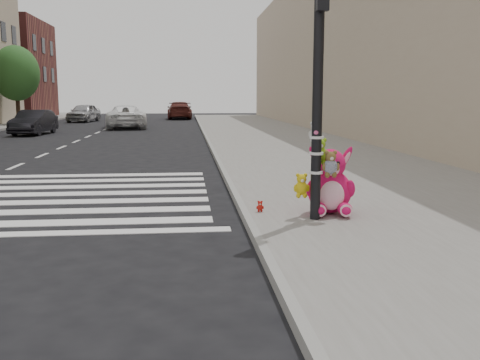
{
  "coord_description": "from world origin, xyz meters",
  "views": [
    {
      "loc": [
        0.58,
        -6.36,
        2.08
      ],
      "look_at": [
        1.42,
        2.03,
        0.75
      ],
      "focal_mm": 40.0,
      "sensor_mm": 36.0,
      "label": 1
    }
  ],
  "objects": [
    {
      "name": "curb_edge",
      "position": [
        1.55,
        10.0,
        0.07
      ],
      "size": [
        0.12,
        80.0,
        0.15
      ],
      "primitive_type": "cube",
      "color": "gray",
      "rests_on": "ground"
    },
    {
      "name": "bld_near",
      "position": [
        10.5,
        20.0,
        5.0
      ],
      "size": [
        5.0,
        60.0,
        10.0
      ],
      "primitive_type": "cube",
      "color": "tan",
      "rests_on": "ground"
    },
    {
      "name": "pink_bunny",
      "position": [
        2.94,
        2.17,
        0.61
      ],
      "size": [
        0.81,
        0.91,
        1.14
      ],
      "rotation": [
        0.0,
        0.0,
        -0.13
      ],
      "color": "#DB125A",
      "rests_on": "sidewalk_near"
    },
    {
      "name": "red_teddy",
      "position": [
        1.8,
        2.4,
        0.24
      ],
      "size": [
        0.14,
        0.11,
        0.19
      ],
      "primitive_type": null,
      "rotation": [
        0.0,
        0.0,
        -0.11
      ],
      "color": "red",
      "rests_on": "sidewalk_near"
    },
    {
      "name": "tree_far_c",
      "position": [
        -11.2,
        33.0,
        3.65
      ],
      "size": [
        3.2,
        3.2,
        5.44
      ],
      "color": "#382619",
      "rests_on": "sidewalk_far"
    },
    {
      "name": "car_dark_far",
      "position": [
        -7.67,
        23.8,
        0.67
      ],
      "size": [
        1.72,
        4.15,
        1.34
      ],
      "primitive_type": "imported",
      "rotation": [
        0.0,
        0.0,
        -0.08
      ],
      "color": "black",
      "rests_on": "ground"
    },
    {
      "name": "sidewalk_near",
      "position": [
        5.0,
        10.0,
        0.07
      ],
      "size": [
        7.0,
        80.0,
        0.14
      ],
      "primitive_type": "cube",
      "color": "slate",
      "rests_on": "ground"
    },
    {
      "name": "signal_pole",
      "position": [
        2.62,
        1.82,
        1.74
      ],
      "size": [
        0.7,
        0.5,
        4.0
      ],
      "color": "black",
      "rests_on": "sidewalk_near"
    },
    {
      "name": "car_white_near",
      "position": [
        -3.33,
        29.26,
        0.74
      ],
      "size": [
        3.1,
        5.61,
        1.49
      ],
      "primitive_type": "imported",
      "rotation": [
        0.0,
        0.0,
        3.26
      ],
      "color": "white",
      "rests_on": "ground"
    },
    {
      "name": "ground",
      "position": [
        0.0,
        0.0,
        0.0
      ],
      "size": [
        120.0,
        120.0,
        0.0
      ],
      "primitive_type": "plane",
      "color": "black",
      "rests_on": "ground"
    },
    {
      "name": "bld_far_e",
      "position": [
        -15.5,
        46.0,
        4.5
      ],
      "size": [
        6.0,
        10.0,
        9.0
      ],
      "primitive_type": "cube",
      "color": "maroon",
      "rests_on": "ground"
    },
    {
      "name": "car_silver_deep",
      "position": [
        -7.7,
        38.47,
        0.74
      ],
      "size": [
        2.42,
        4.59,
        1.49
      ],
      "primitive_type": "imported",
      "rotation": [
        0.0,
        0.0,
        -0.16
      ],
      "color": "#A1A1A5",
      "rests_on": "ground"
    },
    {
      "name": "car_maroon_near",
      "position": [
        0.0,
        43.34,
        0.78
      ],
      "size": [
        2.32,
        5.45,
        1.57
      ],
      "primitive_type": "imported",
      "rotation": [
        0.0,
        0.0,
        3.17
      ],
      "color": "#531D17",
      "rests_on": "ground"
    }
  ]
}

